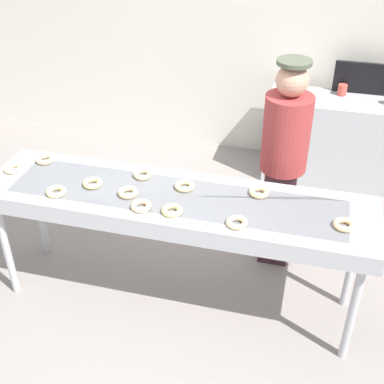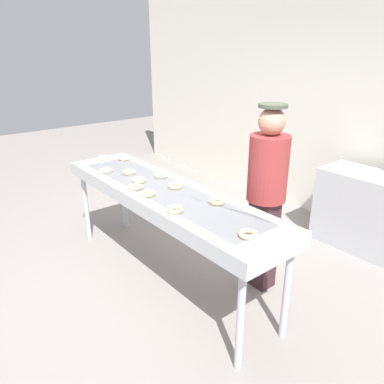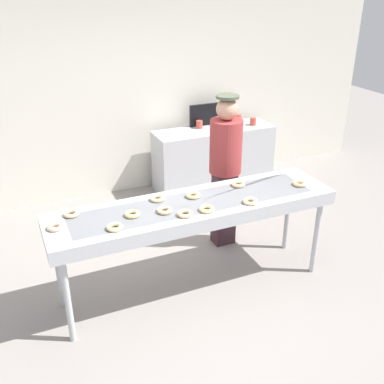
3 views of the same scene
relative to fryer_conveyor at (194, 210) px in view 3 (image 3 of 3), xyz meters
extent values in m
plane|color=gray|center=(0.00, 0.00, -0.88)|extent=(16.00, 16.00, 0.00)
cube|color=silver|center=(0.00, 2.58, 0.71)|extent=(8.00, 0.12, 3.19)
cube|color=#B7BABF|center=(0.00, 0.00, 0.01)|extent=(2.70, 0.67, 0.13)
cube|color=slate|center=(0.00, 0.00, 0.03)|extent=(2.30, 0.47, 0.08)
cylinder|color=#B7BABF|center=(-1.25, -0.25, -0.47)|extent=(0.06, 0.06, 0.82)
cylinder|color=#B7BABF|center=(1.25, -0.25, -0.47)|extent=(0.06, 0.06, 0.82)
cylinder|color=#B7BABF|center=(-1.25, 0.25, -0.47)|extent=(0.06, 0.06, 0.82)
cylinder|color=#B7BABF|center=(1.25, 0.25, -0.47)|extent=(0.06, 0.06, 0.82)
torus|color=#F8C28E|center=(-0.18, -0.20, 0.09)|extent=(0.15, 0.15, 0.04)
torus|color=#EECF82|center=(-0.60, -0.02, 0.09)|extent=(0.19, 0.19, 0.04)
torus|color=beige|center=(0.46, -0.22, 0.09)|extent=(0.18, 0.18, 0.04)
torus|color=#EDD38C|center=(-0.80, -0.18, 0.09)|extent=(0.16, 0.16, 0.04)
torus|color=#F3C488|center=(0.55, 0.16, 0.09)|extent=(0.19, 0.19, 0.04)
torus|color=#F1C689|center=(1.11, -0.07, 0.09)|extent=(0.17, 0.17, 0.04)
torus|color=#EBCF84|center=(0.03, -0.19, 0.09)|extent=(0.17, 0.17, 0.04)
torus|color=beige|center=(-0.30, 0.18, 0.09)|extent=(0.19, 0.19, 0.04)
torus|color=#F6D08B|center=(0.03, 0.11, 0.09)|extent=(0.16, 0.16, 0.04)
torus|color=beige|center=(-1.08, 0.20, 0.09)|extent=(0.19, 0.19, 0.04)
torus|color=beige|center=(-1.24, 0.02, 0.09)|extent=(0.17, 0.17, 0.04)
torus|color=#F3C98C|center=(-0.32, -0.07, 0.09)|extent=(0.17, 0.17, 0.04)
cube|color=#382027|center=(0.66, 0.65, -0.43)|extent=(0.24, 0.18, 0.89)
cylinder|color=#993333|center=(0.66, 0.65, 0.31)|extent=(0.35, 0.35, 0.58)
sphere|color=tan|center=(0.66, 0.65, 0.71)|extent=(0.23, 0.23, 0.23)
cylinder|color=#494F3D|center=(0.66, 0.65, 0.84)|extent=(0.24, 0.24, 0.03)
cube|color=#B7BABF|center=(1.25, 2.13, -0.44)|extent=(1.74, 0.53, 0.88)
cylinder|color=#CC4C3F|center=(1.73, 2.30, 0.06)|extent=(0.09, 0.09, 0.11)
cylinder|color=#CC4C3F|center=(1.07, 2.24, 0.06)|extent=(0.09, 0.09, 0.11)
cylinder|color=#CC4C3F|center=(1.53, 2.12, 0.06)|extent=(0.09, 0.09, 0.11)
cylinder|color=#CC4C3F|center=(1.85, 2.07, 0.06)|extent=(0.09, 0.09, 0.11)
cube|color=black|center=(1.25, 2.34, 0.16)|extent=(0.56, 0.04, 0.31)
camera|label=1|loc=(0.84, -2.78, 2.03)|focal=48.22mm
camera|label=2|loc=(2.63, -1.80, 1.29)|focal=34.71mm
camera|label=3|loc=(-1.50, -3.37, 1.94)|focal=42.15mm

